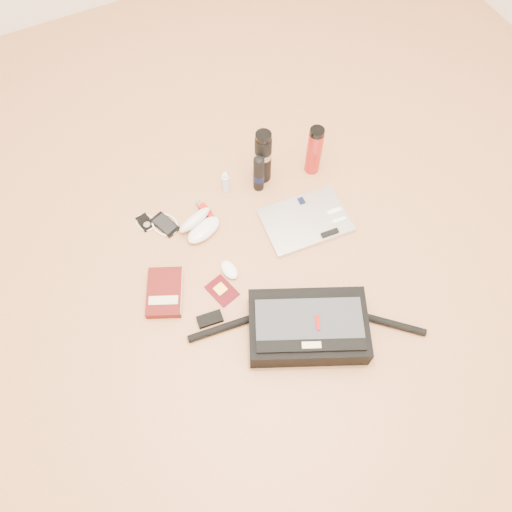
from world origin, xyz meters
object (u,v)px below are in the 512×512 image
object	(u,v)px
thermos_red	(314,151)
thermos_black	(263,157)
laptop	(306,221)
messenger_bag	(307,327)
book	(165,292)

from	to	relation	value
thermos_red	thermos_black	bearing A→B (deg)	165.02
laptop	thermos_black	size ratio (longest dim) A/B	1.34
thermos_black	thermos_red	bearing A→B (deg)	-14.98
messenger_bag	thermos_red	bearing A→B (deg)	83.80
messenger_bag	book	bearing A→B (deg)	162.36
thermos_black	thermos_red	xyz separation A→B (m)	(0.23, -0.06, -0.01)
laptop	book	size ratio (longest dim) A/B	1.54
book	laptop	bearing A→B (deg)	28.53
thermos_black	thermos_red	distance (m)	0.24
book	messenger_bag	bearing A→B (deg)	-18.09
thermos_red	laptop	bearing A→B (deg)	-124.43
laptop	thermos_black	distance (m)	0.34
messenger_bag	thermos_black	distance (m)	0.79
messenger_bag	thermos_red	world-z (taller)	thermos_red
book	thermos_red	size ratio (longest dim) A/B	0.95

